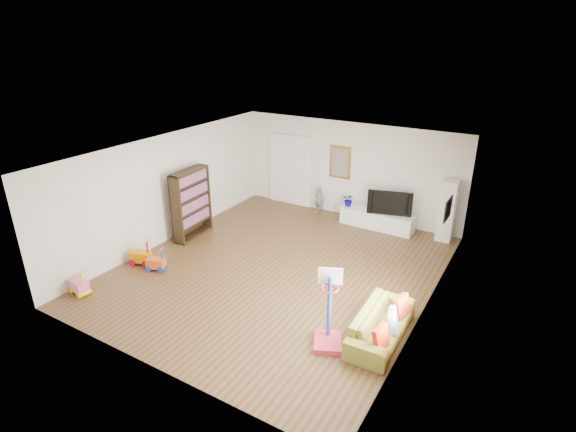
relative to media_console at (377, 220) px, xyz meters
The scene contains 25 objects.
floor 3.49m from the media_console, 108.21° to the right, with size 6.50×7.50×0.00m, color brown.
ceiling 4.27m from the media_console, 108.21° to the right, with size 6.50×7.50×0.00m, color white.
wall_back 1.62m from the media_console, 157.80° to the left, with size 6.50×0.00×2.70m, color silver.
wall_front 7.23m from the media_console, 98.76° to the right, with size 6.50×0.00×2.70m, color white.
wall_left 5.57m from the media_console, 142.69° to the right, with size 0.00×7.50×2.70m, color silver.
wall_right 4.11m from the media_console, 56.81° to the right, with size 0.00×7.50×2.70m, color silver.
navy_accent 3.30m from the media_console, 41.60° to the right, with size 0.01×3.20×1.70m, color black.
olive_wainscot 2.88m from the media_console, 41.60° to the right, with size 0.01×3.20×1.00m, color brown.
doorway 3.12m from the media_console, behind, with size 1.45×0.06×2.10m, color white.
painting_back 1.92m from the media_console, 163.20° to the left, with size 0.62×0.06×0.92m, color gold.
artwork_right 3.00m from the media_console, 39.33° to the right, with size 0.04×0.56×0.46m, color #7F3F8C.
media_console is the anchor object (origin of this frame).
tall_cabinet 1.84m from the media_console, ahead, with size 0.37×0.37×1.60m, color white.
bookshelf 4.96m from the media_console, 143.12° to the right, with size 0.32×1.22×1.79m, color black.
sofa 4.79m from the media_console, 68.85° to the right, with size 1.84×0.72×0.54m, color olive.
basketball_hoop 5.26m from the media_console, 78.68° to the right, with size 0.48×0.58×1.39m, color #D52F47.
ride_on_yellow 6.15m from the media_console, 129.82° to the right, with size 0.44×0.27×0.59m, color orange.
ride_on_orange 5.87m from the media_console, 125.90° to the right, with size 0.40×0.25×0.53m, color #CD551A.
ride_on_pink 7.46m from the media_console, 122.95° to the right, with size 0.43×0.26×0.57m, color pink.
child 1.85m from the media_console, behind, with size 0.29×0.19×0.80m, color slate.
tv 0.64m from the media_console, ahead, with size 1.16×0.15×0.67m, color black.
vase_plant 0.94m from the media_console, behind, with size 0.33×0.29×0.37m, color #0D0781.
pillow_left 5.36m from the media_console, 69.19° to the right, with size 0.09×0.36×0.36m, color red.
pillow_center 4.87m from the media_console, 66.67° to the right, with size 0.10×0.38×0.38m, color silver.
pillow_right 4.42m from the media_console, 64.15° to the right, with size 0.10×0.37×0.37m, color #AD361C.
Camera 1 is at (4.72, -7.56, 5.02)m, focal length 28.00 mm.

